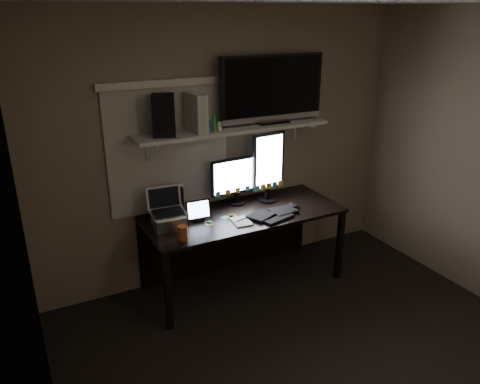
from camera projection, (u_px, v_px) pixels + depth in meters
floor at (337, 379)px, 3.31m from camera, size 3.60×3.60×0.00m
back_wall at (225, 147)px, 4.35m from camera, size 3.60×0.00×3.60m
left_wall at (38, 295)px, 2.09m from camera, size 0.00×3.60×3.60m
window_blinds at (169, 150)px, 4.09m from camera, size 1.10×0.02×1.10m
desk at (238, 225)px, 4.40m from camera, size 1.80×0.75×0.73m
wall_shelf at (233, 129)px, 4.13m from camera, size 1.80×0.35×0.03m
monitor_landscape at (237, 181)px, 4.35m from camera, size 0.53×0.08×0.46m
monitor_portrait at (268, 167)px, 4.39m from camera, size 0.34×0.09×0.68m
keyboard at (272, 214)px, 4.18m from camera, size 0.50×0.30×0.03m
mouse at (294, 205)px, 4.34m from camera, size 0.10×0.13×0.04m
notepad at (241, 222)px, 4.04m from camera, size 0.16×0.22×0.01m
tablet at (198, 210)px, 4.04m from camera, size 0.23×0.11×0.20m
file_sorter at (170, 201)px, 4.13m from camera, size 0.22×0.12×0.28m
laptop at (168, 210)px, 3.88m from camera, size 0.31×0.26×0.33m
cup at (183, 233)px, 3.71m from camera, size 0.11×0.11×0.12m
sticky_notes at (225, 223)px, 4.03m from camera, size 0.28×0.21×0.00m
tv at (272, 89)px, 4.19m from camera, size 1.01×0.21×0.60m
game_console at (196, 113)px, 3.91m from camera, size 0.12×0.28×0.32m
speaker at (164, 115)px, 3.80m from camera, size 0.24×0.27×0.33m
bottles at (211, 124)px, 3.94m from camera, size 0.21×0.09×0.13m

